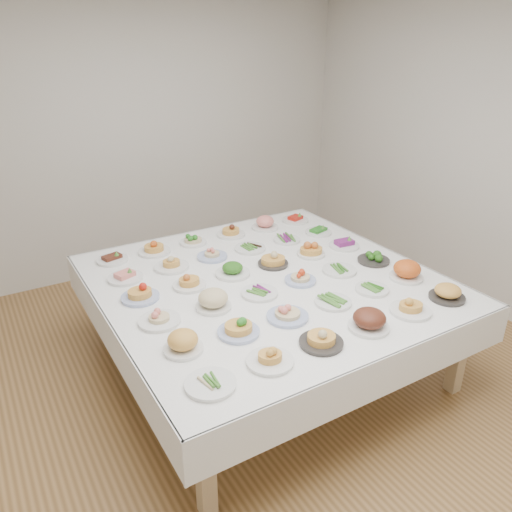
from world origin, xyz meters
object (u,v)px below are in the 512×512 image
display_table (266,286)px  dish_35 (295,218)px  dish_18 (139,289)px  dish_0 (210,383)px

display_table → dish_35: (0.90, 0.91, 0.10)m
dish_35 → dish_18: bearing=-158.3°
display_table → dish_35: dish_35 is taller
dish_0 → dish_18: 1.09m
display_table → dish_18: dish_18 is taller
dish_0 → dish_35: (1.81, 1.82, 0.02)m
dish_0 → dish_35: size_ratio=1.07×
dish_0 → display_table: bearing=44.9°
dish_18 → dish_35: bearing=21.7°
display_table → dish_35: 1.29m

